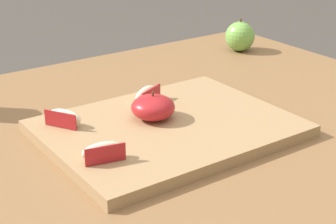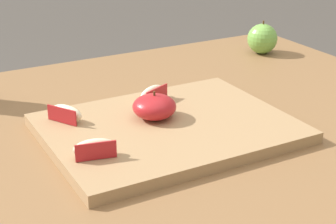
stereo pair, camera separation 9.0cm
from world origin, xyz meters
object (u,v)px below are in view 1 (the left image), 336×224
object	(u,v)px
apple_half_skin_up	(153,107)
apple_wedge_left	(103,151)
cutting_board	(168,128)
apple_wedge_near_knife	(64,118)
whole_apple_granny_green	(240,36)
apple_wedge_right	(147,94)

from	to	relation	value
apple_half_skin_up	apple_wedge_left	xyz separation A→B (m)	(-0.14, -0.08, -0.01)
cutting_board	apple_wedge_left	distance (m)	0.16
apple_wedge_near_knife	whole_apple_granny_green	bearing A→B (deg)	20.12
apple_wedge_near_knife	apple_half_skin_up	bearing A→B (deg)	-23.91
cutting_board	whole_apple_granny_green	world-z (taller)	whole_apple_granny_green
apple_wedge_right	whole_apple_granny_green	world-z (taller)	whole_apple_granny_green
apple_half_skin_up	apple_wedge_near_knife	distance (m)	0.15
cutting_board	apple_half_skin_up	bearing A→B (deg)	107.34
apple_wedge_right	apple_wedge_left	bearing A→B (deg)	-138.14
cutting_board	apple_half_skin_up	size ratio (longest dim) A/B	5.39
apple_wedge_left	whole_apple_granny_green	xyz separation A→B (m)	(0.58, 0.35, 0.00)
cutting_board	apple_wedge_left	size ratio (longest dim) A/B	6.06
apple_wedge_near_knife	apple_wedge_right	bearing A→B (deg)	4.10
whole_apple_granny_green	cutting_board	bearing A→B (deg)	-144.95
apple_half_skin_up	apple_wedge_right	size ratio (longest dim) A/B	1.13
apple_wedge_left	apple_wedge_right	bearing A→B (deg)	41.86
apple_wedge_right	whole_apple_granny_green	xyz separation A→B (m)	(0.40, 0.20, 0.00)
cutting_board	apple_wedge_near_knife	size ratio (longest dim) A/B	6.18
apple_half_skin_up	apple_wedge_left	world-z (taller)	apple_half_skin_up
apple_wedge_left	cutting_board	bearing A→B (deg)	19.77
apple_wedge_left	apple_wedge_near_knife	xyz separation A→B (m)	(0.01, 0.14, 0.00)
apple_half_skin_up	apple_wedge_right	bearing A→B (deg)	65.08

